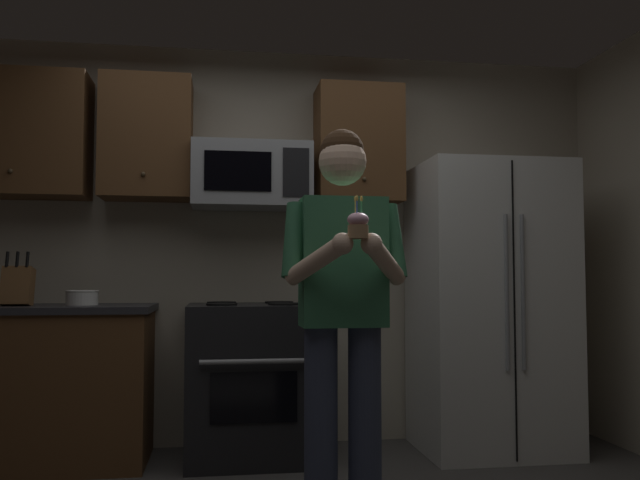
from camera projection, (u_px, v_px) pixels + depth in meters
wall_back at (272, 245)px, 4.45m from camera, size 4.40×0.10×2.60m
oven_range at (251, 381)px, 3.99m from camera, size 0.76×0.70×0.93m
microwave at (251, 176)px, 4.18m from camera, size 0.74×0.41×0.40m
refrigerator at (489, 306)px, 4.20m from camera, size 0.90×0.75×1.80m
cabinet_row_upper at (159, 139)px, 4.16m from camera, size 2.78×0.36×0.76m
counter_left at (24, 385)px, 3.82m from camera, size 1.44×0.66×0.92m
knife_block at (18, 286)px, 3.79m from camera, size 0.16×0.15×0.32m
bowl_large_white at (82, 297)px, 3.90m from camera, size 0.19×0.19×0.09m
person at (343, 296)px, 2.99m from camera, size 0.60×0.48×1.76m
cupcake at (358, 225)px, 2.68m from camera, size 0.09×0.09×0.17m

